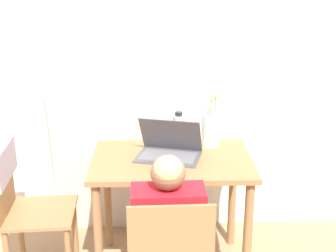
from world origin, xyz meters
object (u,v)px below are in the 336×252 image
at_px(chair_spare, 17,191).
at_px(person_seated, 168,223).
at_px(water_bottle, 179,131).
at_px(flower_vase, 211,129).
at_px(laptop, 169,148).

relative_size(chair_spare, person_seated, 0.85).
xyz_separation_m(person_seated, water_bottle, (0.08, 0.71, 0.23)).
height_order(chair_spare, person_seated, person_seated).
bearing_deg(flower_vase, water_bottle, -167.15).
bearing_deg(laptop, flower_vase, 49.25).
xyz_separation_m(chair_spare, person_seated, (0.86, -0.46, 0.04)).
relative_size(chair_spare, flower_vase, 2.53).
relative_size(flower_vase, water_bottle, 1.46).
bearing_deg(water_bottle, laptop, -114.41).
distance_m(person_seated, flower_vase, 0.84).
height_order(chair_spare, flower_vase, flower_vase).
bearing_deg(flower_vase, chair_spare, -165.67).
xyz_separation_m(chair_spare, laptop, (0.88, 0.11, 0.22)).
distance_m(chair_spare, person_seated, 0.97).
distance_m(chair_spare, flower_vase, 1.21).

